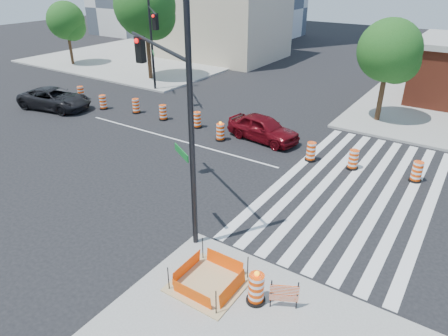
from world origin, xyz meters
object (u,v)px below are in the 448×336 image
Objects in this scene: signal_pole_se at (172,96)px; signal_pole_nw at (152,30)px; dark_suv at (55,99)px; red_coupe at (263,128)px.

signal_pole_se is 1.03× the size of signal_pole_nw.
red_coupe is at bearing -89.57° from dark_suv.
signal_pole_nw is (-12.67, 12.71, -0.14)m from signal_pole_se.
signal_pole_se is at bearing -121.62° from dark_suv.
signal_pole_nw is (-11.42, 3.33, 4.32)m from red_coupe.
red_coupe is 10.47m from signal_pole_se.
dark_suv is 0.63× the size of signal_pole_se.
dark_suv is 0.65× the size of signal_pole_nw.
red_coupe reaches higher than dark_suv.
red_coupe is 12.66m from signal_pole_nw.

